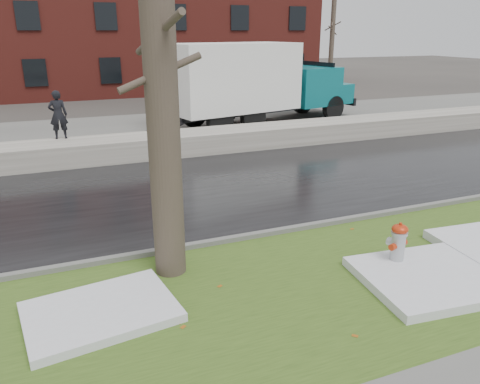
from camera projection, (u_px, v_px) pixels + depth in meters
name	position (u px, v px, depth m)	size (l,w,h in m)	color
ground	(288.00, 257.00, 9.16)	(120.00, 120.00, 0.00)	#47423D
verge	(322.00, 286.00, 8.06)	(60.00, 4.50, 0.04)	#324C19
road	(214.00, 188.00, 13.10)	(60.00, 7.00, 0.03)	black
parking_lot	(151.00, 131.00, 20.55)	(60.00, 9.00, 0.03)	slate
curb	(267.00, 234.00, 10.02)	(60.00, 0.15, 0.14)	slate
snowbank	(176.00, 144.00, 16.67)	(60.00, 1.60, 0.75)	#B7B1A7
brick_building	(127.00, 19.00, 34.53)	(26.00, 12.00, 10.00)	maroon
bg_tree_center	(7.00, 45.00, 28.75)	(1.40, 1.62, 6.50)	brown
bg_tree_right	(332.00, 43.00, 34.75)	(1.40, 1.62, 6.50)	brown
fire_hydrant	(398.00, 244.00, 8.52)	(0.44, 0.41, 0.89)	#A8ACB0
tree	(161.00, 77.00, 7.43)	(1.42, 1.68, 6.85)	brown
box_truck	(254.00, 82.00, 21.32)	(11.19, 4.57, 3.70)	black
worker	(58.00, 115.00, 15.47)	(0.59, 0.38, 1.61)	black
snow_patch_near	(437.00, 277.00, 8.18)	(2.60, 2.00, 0.16)	silver
snow_patch_far	(101.00, 312.00, 7.17)	(2.20, 1.60, 0.14)	silver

